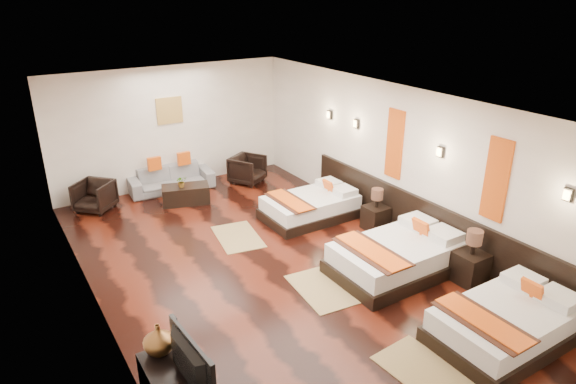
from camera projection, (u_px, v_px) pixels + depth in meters
floor at (278, 272)px, 8.39m from camera, size 5.50×9.50×0.01m
ceiling at (276, 106)px, 7.33m from camera, size 5.50×9.50×0.01m
back_wall at (171, 127)px, 11.58m from camera, size 5.50×0.01×2.80m
left_wall at (95, 238)px, 6.51m from camera, size 0.01×9.50×2.80m
right_wall at (406, 164)px, 9.22m from camera, size 0.01×9.50×2.80m
headboard_panel at (431, 227)px, 8.93m from camera, size 0.08×6.60×0.90m
bed_near at (507, 323)px, 6.70m from camera, size 2.00×1.26×0.76m
bed_mid at (398, 256)px, 8.31m from camera, size 2.16×1.36×0.82m
bed_far at (311, 206)px, 10.29m from camera, size 1.90×1.19×0.72m
nightstand_a at (470, 264)px, 8.00m from camera, size 0.46×0.46×0.91m
nightstand_b at (376, 215)px, 9.77m from camera, size 0.43×0.43×0.84m
jute_mat_near at (426, 372)px, 6.20m from camera, size 0.83×1.25×0.01m
jute_mat_mid at (322, 289)px, 7.91m from camera, size 0.87×1.27×0.01m
jute_mat_far at (238, 237)px, 9.56m from camera, size 0.94×1.31×0.01m
tv at (183, 364)px, 5.15m from camera, size 0.18×0.99×0.56m
figurine at (159, 339)px, 5.66m from camera, size 0.38×0.38×0.37m
sofa at (171, 179)px, 11.67m from camera, size 1.97×0.90×0.56m
armchair_left at (94, 196)px, 10.58m from camera, size 0.99×0.99×0.65m
armchair_right at (247, 169)px, 12.09m from camera, size 0.99×1.00×0.67m
coffee_table at (186, 194)px, 10.99m from camera, size 1.10×0.78×0.40m
table_plant at (181, 181)px, 10.81m from camera, size 0.24×0.21×0.25m
orange_panel_a at (496, 180)px, 7.61m from camera, size 0.04×0.40×1.30m
orange_panel_b at (395, 144)px, 9.33m from camera, size 0.04×0.40×1.30m
sconce_near at (568, 195)px, 6.68m from camera, size 0.07×0.12×0.18m
sconce_mid at (440, 152)px, 8.40m from camera, size 0.07×0.12×0.18m
sconce_far at (356, 124)px, 10.12m from camera, size 0.07×0.12×0.18m
sconce_lounge at (329, 115)px, 10.83m from camera, size 0.07×0.12×0.18m
gold_artwork at (169, 110)px, 11.42m from camera, size 0.60×0.04×0.60m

